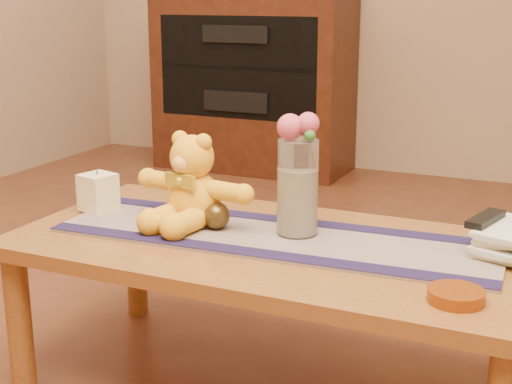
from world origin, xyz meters
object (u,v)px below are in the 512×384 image
at_px(teddy_bear, 194,181).
at_px(bronze_ball, 216,216).
at_px(glass_vase, 298,188).
at_px(amber_dish, 456,296).
at_px(tv_remote, 486,219).
at_px(book_bottom, 485,245).
at_px(pillar_candle, 98,192).

xyz_separation_m(teddy_bear, bronze_ball, (0.08, -0.02, -0.09)).
distance_m(glass_vase, amber_dish, 0.56).
bearing_deg(tv_remote, bronze_ball, -153.40).
bearing_deg(amber_dish, book_bottom, 88.68).
height_order(pillar_candle, glass_vase, glass_vase).
bearing_deg(bronze_ball, pillar_candle, 177.55).
bearing_deg(teddy_bear, bronze_ball, -7.26).
bearing_deg(tv_remote, glass_vase, -154.09).
distance_m(teddy_bear, tv_remote, 0.79).
xyz_separation_m(tv_remote, amber_dish, (-0.01, -0.36, -0.07)).
xyz_separation_m(teddy_bear, pillar_candle, (-0.33, -0.01, -0.07)).
bearing_deg(glass_vase, tv_remote, 11.36).
height_order(glass_vase, book_bottom, glass_vase).
xyz_separation_m(pillar_candle, tv_remote, (1.11, 0.13, 0.02)).
xyz_separation_m(teddy_bear, amber_dish, (0.77, -0.24, -0.12)).
distance_m(pillar_candle, book_bottom, 1.12).
xyz_separation_m(book_bottom, tv_remote, (-0.00, -0.01, 0.07)).
bearing_deg(amber_dish, teddy_bear, 162.92).
bearing_deg(glass_vase, pillar_candle, -176.78).
bearing_deg(bronze_ball, glass_vase, 13.55).
relative_size(glass_vase, book_bottom, 1.17).
relative_size(teddy_bear, tv_remote, 2.28).
bearing_deg(pillar_candle, amber_dish, -11.92).
bearing_deg(pillar_candle, tv_remote, 6.78).
bearing_deg(glass_vase, bronze_ball, -166.45).
bearing_deg(glass_vase, book_bottom, 12.41).
relative_size(pillar_candle, bronze_ball, 1.45).
distance_m(teddy_bear, bronze_ball, 0.12).
bearing_deg(book_bottom, teddy_bear, -158.60).
height_order(book_bottom, amber_dish, amber_dish).
xyz_separation_m(pillar_candle, book_bottom, (1.11, 0.14, -0.05)).
bearing_deg(teddy_bear, amber_dish, -8.73).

